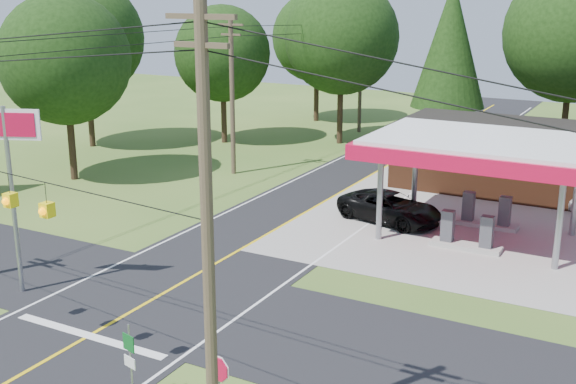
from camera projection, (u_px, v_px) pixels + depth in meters
The scene contains 14 objects.
ground at pixel (156, 298), 27.75m from camera, with size 120.00×120.00×0.00m, color #3A5F21.
main_highway at pixel (155, 298), 27.75m from camera, with size 8.00×120.00×0.02m, color black.
cross_road at pixel (155, 298), 27.75m from camera, with size 70.00×7.00×0.02m, color black.
lane_center_yellow at pixel (155, 298), 27.75m from camera, with size 0.15×110.00×0.00m, color yellow.
gas_canopy at pixel (482, 150), 33.44m from camera, with size 10.60×7.40×4.88m.
convenience_store at pixel (539, 159), 42.05m from camera, with size 16.40×7.55×3.80m.
utility_pole_near_right at pixel (208, 235), 16.77m from camera, with size 1.80×0.30×11.50m.
utility_pole_far_left at pixel (232, 93), 45.25m from camera, with size 1.80×0.30×10.00m.
utility_pole_north at pixel (360, 75), 59.05m from camera, with size 0.30×0.30×9.50m.
treeline_backdrop at pixel (400, 55), 45.64m from camera, with size 70.27×51.59×13.30m.
suv_car at pixel (390, 207), 36.73m from camera, with size 5.46×5.46×1.52m, color black.
big_stop_sign at pixel (8, 155), 26.87m from camera, with size 2.55×1.13×7.35m.
octagonal_stop_sign at pixel (218, 375), 18.99m from camera, with size 0.78×0.18×2.25m.
route_sign_post at pixel (130, 356), 20.43m from camera, with size 0.49×0.15×2.42m.
Camera 1 is at (16.74, -20.04, 11.45)m, focal length 45.00 mm.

